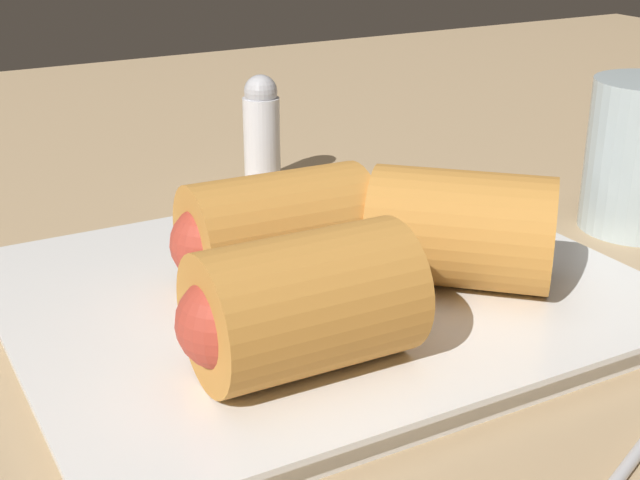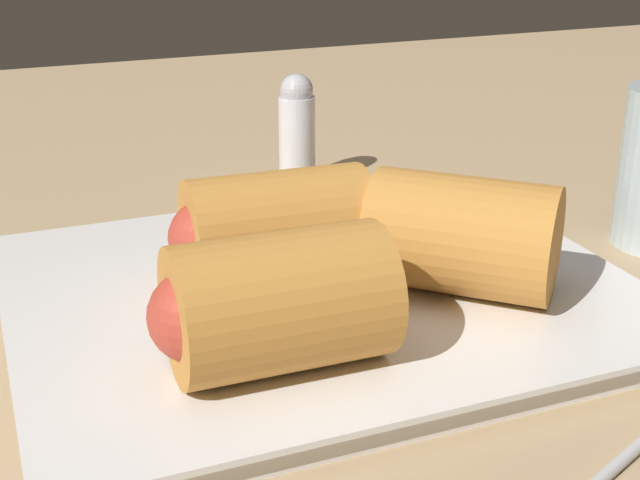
% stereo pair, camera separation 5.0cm
% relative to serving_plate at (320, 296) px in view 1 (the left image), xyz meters
% --- Properties ---
extents(table_surface, '(1.80, 1.40, 0.02)m').
position_rel_serving_plate_xyz_m(table_surface, '(0.03, 0.00, -0.02)').
color(table_surface, tan).
rests_on(table_surface, ground).
extents(serving_plate, '(0.30, 0.25, 0.01)m').
position_rel_serving_plate_xyz_m(serving_plate, '(0.00, 0.00, 0.00)').
color(serving_plate, white).
rests_on(serving_plate, table_surface).
extents(roll_front_left, '(0.10, 0.10, 0.06)m').
position_rel_serving_plate_xyz_m(roll_front_left, '(0.06, -0.03, 0.04)').
color(roll_front_left, '#C68438').
rests_on(roll_front_left, serving_plate).
extents(roll_front_right, '(0.10, 0.06, 0.06)m').
position_rel_serving_plate_xyz_m(roll_front_right, '(-0.02, 0.01, 0.04)').
color(roll_front_right, '#C68438').
rests_on(roll_front_right, serving_plate).
extents(roll_back_left, '(0.10, 0.06, 0.06)m').
position_rel_serving_plate_xyz_m(roll_back_left, '(-0.05, -0.07, 0.04)').
color(roll_back_left, '#C68438').
rests_on(roll_back_left, serving_plate).
extents(salt_shaker, '(0.03, 0.03, 0.08)m').
position_rel_serving_plate_xyz_m(salt_shaker, '(0.06, 0.19, 0.03)').
color(salt_shaker, silver).
rests_on(salt_shaker, table_surface).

